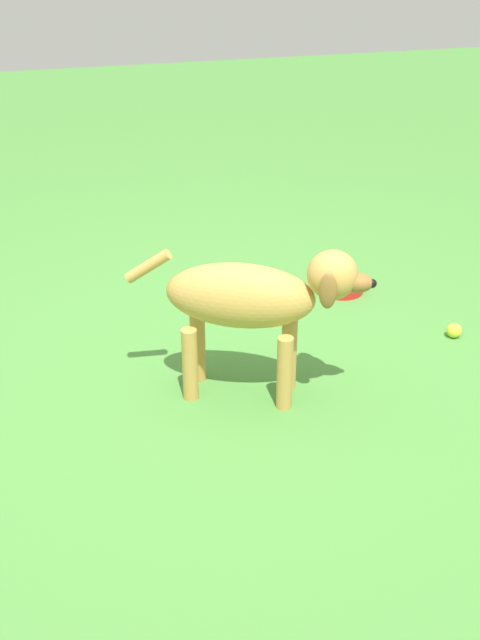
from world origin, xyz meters
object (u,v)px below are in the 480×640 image
dog (255,299)px  tennis_ball_0 (193,275)px  tennis_ball_2 (260,279)px  tennis_ball_1 (454,330)px  water_bowl (341,285)px

dog → tennis_ball_0: dog is taller
dog → tennis_ball_2: (-0.32, -0.94, -0.38)m
tennis_ball_0 → tennis_ball_1: bearing=137.8°
dog → tennis_ball_1: bearing=36.5°
tennis_ball_0 → water_bowl: (-0.68, 0.32, -0.00)m
tennis_ball_2 → water_bowl: size_ratio=0.30×
dog → tennis_ball_1: size_ratio=12.93×
tennis_ball_0 → tennis_ball_2: same height
tennis_ball_1 → water_bowl: tennis_ball_1 is taller
dog → tennis_ball_2: bearing=97.1°
dog → tennis_ball_0: size_ratio=12.93×
tennis_ball_1 → tennis_ball_2: 1.01m
water_bowl → tennis_ball_2: bearing=-26.1°
tennis_ball_2 → water_bowl: (-0.37, 0.18, -0.00)m
tennis_ball_0 → tennis_ball_1: same height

